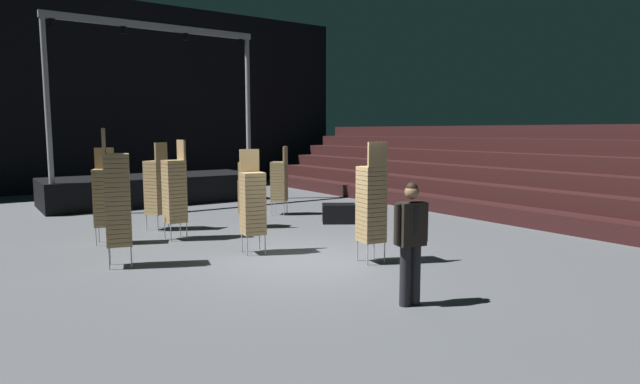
# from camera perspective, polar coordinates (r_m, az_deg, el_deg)

# --- Properties ---
(ground_plane) EXTENTS (22.00, 30.00, 0.10)m
(ground_plane) POSITION_cam_1_polar(r_m,az_deg,el_deg) (10.40, -1.64, -7.57)
(ground_plane) COLOR #515459
(arena_end_wall) EXTENTS (22.00, 0.30, 8.00)m
(arena_end_wall) POSITION_cam_1_polar(r_m,az_deg,el_deg) (24.14, -21.74, 9.76)
(arena_end_wall) COLOR black
(arena_end_wall) RESTS_ON ground_plane
(bleacher_bank_right) EXTENTS (4.50, 24.00, 2.70)m
(bleacher_bank_right) POSITION_cam_1_polar(r_m,az_deg,el_deg) (17.13, 21.75, 2.33)
(bleacher_bank_right) COLOR black
(bleacher_bank_right) RESTS_ON ground_plane
(stage_riser) EXTENTS (7.03, 2.70, 5.95)m
(stage_riser) POSITION_cam_1_polar(r_m,az_deg,el_deg) (19.25, -17.88, 0.67)
(stage_riser) COLOR black
(stage_riser) RESTS_ON ground_plane
(man_with_tie) EXTENTS (0.57, 0.30, 1.79)m
(man_with_tie) POSITION_cam_1_polar(r_m,az_deg,el_deg) (7.59, 9.90, -4.75)
(man_with_tie) COLOR black
(man_with_tie) RESTS_ON ground_plane
(chair_stack_front_left) EXTENTS (0.62, 0.62, 2.05)m
(chair_stack_front_left) POSITION_cam_1_polar(r_m,az_deg,el_deg) (15.72, -4.45, 1.25)
(chair_stack_front_left) COLOR #B2B5BA
(chair_stack_front_left) RESTS_ON ground_plane
(chair_stack_front_right) EXTENTS (0.57, 0.57, 2.14)m
(chair_stack_front_right) POSITION_cam_1_polar(r_m,az_deg,el_deg) (12.52, -22.41, -0.44)
(chair_stack_front_right) COLOR #B2B5BA
(chair_stack_front_right) RESTS_ON ground_plane
(chair_stack_mid_left) EXTENTS (0.60, 0.60, 2.22)m
(chair_stack_mid_left) POSITION_cam_1_polar(r_m,az_deg,el_deg) (13.88, -17.40, 0.59)
(chair_stack_mid_left) COLOR #B2B5BA
(chair_stack_mid_left) RESTS_ON ground_plane
(chair_stack_mid_right) EXTENTS (0.50, 0.50, 2.31)m
(chair_stack_mid_right) POSITION_cam_1_polar(r_m,az_deg,el_deg) (9.98, 5.63, -1.17)
(chair_stack_mid_right) COLOR #B2B5BA
(chair_stack_mid_right) RESTS_ON ground_plane
(chair_stack_mid_centre) EXTENTS (0.54, 0.54, 2.56)m
(chair_stack_mid_centre) POSITION_cam_1_polar(r_m,az_deg,el_deg) (10.28, -21.20, -0.65)
(chair_stack_mid_centre) COLOR #B2B5BA
(chair_stack_mid_centre) RESTS_ON ground_plane
(chair_stack_rear_left) EXTENTS (0.46, 0.46, 2.31)m
(chair_stack_rear_left) POSITION_cam_1_polar(r_m,az_deg,el_deg) (12.51, -15.56, 0.21)
(chair_stack_rear_left) COLOR #B2B5BA
(chair_stack_rear_left) RESTS_ON ground_plane
(chair_stack_rear_right) EXTENTS (0.51, 0.51, 2.14)m
(chair_stack_rear_right) POSITION_cam_1_polar(r_m,az_deg,el_deg) (10.77, -7.34, -1.07)
(chair_stack_rear_right) COLOR #B2B5BA
(chair_stack_rear_right) RESTS_ON ground_plane
(chair_stack_rear_centre) EXTENTS (0.62, 0.62, 1.71)m
(chair_stack_rear_centre) POSITION_cam_1_polar(r_m,az_deg,el_deg) (13.73, -7.75, -0.28)
(chair_stack_rear_centre) COLOR #B2B5BA
(chair_stack_rear_centre) RESTS_ON ground_plane
(equipment_road_case) EXTENTS (1.08, 0.99, 0.52)m
(equipment_road_case) POSITION_cam_1_polar(r_m,az_deg,el_deg) (14.35, 2.07, -2.35)
(equipment_road_case) COLOR black
(equipment_road_case) RESTS_ON ground_plane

